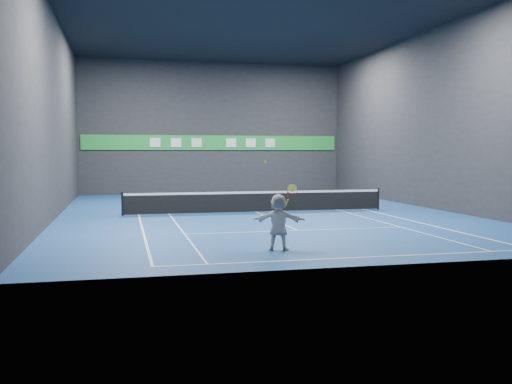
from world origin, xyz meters
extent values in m
plane|color=navy|center=(0.00, 0.00, 0.00)|extent=(26.00, 26.00, 0.00)
plane|color=black|center=(0.00, 0.00, 9.00)|extent=(26.00, 26.00, 0.00)
cube|color=#252628|center=(0.00, 13.00, 4.50)|extent=(18.00, 0.10, 9.00)
cube|color=#252628|center=(0.00, -13.00, 4.50)|extent=(18.00, 0.10, 9.00)
cube|color=#252628|center=(-9.00, 0.00, 4.50)|extent=(0.10, 26.00, 9.00)
cube|color=#252628|center=(9.00, 0.00, 4.50)|extent=(0.10, 26.00, 9.00)
cube|color=white|center=(0.00, -11.89, 0.00)|extent=(10.98, 0.08, 0.01)
cube|color=white|center=(0.00, 11.89, 0.00)|extent=(10.98, 0.08, 0.01)
cube|color=white|center=(-5.49, 0.00, 0.00)|extent=(0.08, 23.78, 0.01)
cube|color=white|center=(5.49, 0.00, 0.00)|extent=(0.08, 23.78, 0.01)
cube|color=white|center=(-4.11, 0.00, 0.00)|extent=(0.06, 23.78, 0.01)
cube|color=white|center=(4.11, 0.00, 0.00)|extent=(0.06, 23.78, 0.01)
cube|color=white|center=(0.00, -6.40, 0.00)|extent=(8.23, 0.06, 0.01)
cube|color=white|center=(0.00, 6.40, 0.00)|extent=(8.23, 0.06, 0.01)
cube|color=white|center=(0.00, 0.00, 0.00)|extent=(0.06, 12.80, 0.01)
imported|color=silver|center=(-1.78, -10.23, 0.82)|extent=(1.60, 0.98, 1.64)
sphere|color=#F4F729|center=(-2.18, -10.24, 2.57)|extent=(0.07, 0.07, 0.07)
cylinder|color=black|center=(-6.20, 0.00, 0.54)|extent=(0.10, 0.10, 1.07)
cylinder|color=black|center=(6.20, 0.00, 0.54)|extent=(0.10, 0.10, 1.07)
cube|color=black|center=(0.00, 0.00, 0.47)|extent=(12.40, 0.03, 0.86)
cube|color=white|center=(0.00, 0.00, 0.95)|extent=(12.40, 0.04, 0.10)
cube|color=green|center=(0.00, 12.94, 3.50)|extent=(17.64, 0.06, 1.00)
cube|color=white|center=(-4.00, 12.88, 3.50)|extent=(0.70, 0.04, 0.60)
cube|color=white|center=(-2.60, 12.88, 3.50)|extent=(0.70, 0.04, 0.60)
cube|color=silver|center=(-1.20, 12.88, 3.50)|extent=(0.70, 0.04, 0.60)
cube|color=white|center=(1.20, 12.88, 3.50)|extent=(0.70, 0.04, 0.60)
cube|color=white|center=(2.60, 12.88, 3.50)|extent=(0.70, 0.04, 0.60)
cube|color=white|center=(4.00, 12.88, 3.50)|extent=(0.70, 0.04, 0.60)
torus|color=red|center=(-1.35, -10.18, 1.71)|extent=(0.42, 0.33, 0.29)
cylinder|color=#ACC746|center=(-1.36, -10.18, 1.80)|extent=(0.37, 0.24, 0.30)
cylinder|color=red|center=(-1.50, -10.18, 1.61)|extent=(0.09, 0.12, 0.17)
cylinder|color=yellow|center=(-1.53, -10.20, 1.36)|extent=(0.10, 0.17, 0.25)
camera|label=1|loc=(-6.19, -26.08, 2.84)|focal=40.00mm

